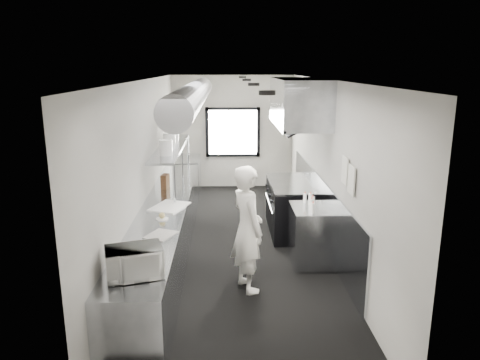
{
  "coord_description": "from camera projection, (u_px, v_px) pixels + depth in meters",
  "views": [
    {
      "loc": [
        -0.2,
        -7.3,
        3.02
      ],
      "look_at": [
        0.04,
        -0.2,
        1.22
      ],
      "focal_mm": 33.94,
      "sensor_mm": 36.0,
      "label": 1
    }
  ],
  "objects": [
    {
      "name": "deli_tub_a",
      "position": [
        125.0,
        252.0,
        5.17
      ],
      "size": [
        0.2,
        0.2,
        0.11
      ],
      "primitive_type": "cylinder",
      "rotation": [
        0.0,
        0.0,
        -0.33
      ],
      "color": "#B4BAAC",
      "rests_on": "prep_counter"
    },
    {
      "name": "range",
      "position": [
        292.0,
        207.0,
        8.41
      ],
      "size": [
        0.88,
        1.6,
        0.94
      ],
      "color": "black",
      "rests_on": "floor"
    },
    {
      "name": "squeeze_bottle_b",
      "position": [
        311.0,
        204.0,
        6.82
      ],
      "size": [
        0.08,
        0.08,
        0.18
      ],
      "primitive_type": "cylinder",
      "rotation": [
        0.0,
        0.0,
        -0.41
      ],
      "color": "white",
      "rests_on": "bottle_station"
    },
    {
      "name": "squeeze_bottle_a",
      "position": [
        313.0,
        208.0,
        6.64
      ],
      "size": [
        0.07,
        0.07,
        0.17
      ],
      "primitive_type": "cylinder",
      "rotation": [
        0.0,
        0.0,
        -0.26
      ],
      "color": "white",
      "rests_on": "bottle_station"
    },
    {
      "name": "prep_counter",
      "position": [
        166.0,
        232.0,
        7.18
      ],
      "size": [
        0.7,
        6.0,
        0.9
      ],
      "primitive_type": "cube",
      "color": "#999EA7",
      "rests_on": "floor"
    },
    {
      "name": "plate_stack_b",
      "position": [
        170.0,
        141.0,
        8.1
      ],
      "size": [
        0.25,
        0.25,
        0.28
      ],
      "primitive_type": "cylinder",
      "rotation": [
        0.0,
        0.0,
        -0.16
      ],
      "color": "white",
      "rests_on": "pass_shelf"
    },
    {
      "name": "service_window",
      "position": [
        233.0,
        132.0,
        11.32
      ],
      "size": [
        1.36,
        0.05,
        1.25
      ],
      "color": "white",
      "rests_on": "wall_back"
    },
    {
      "name": "ceiling",
      "position": [
        237.0,
        80.0,
        7.13
      ],
      "size": [
        3.0,
        8.0,
        0.01
      ],
      "primitive_type": "cube",
      "color": "white",
      "rests_on": "wall_back"
    },
    {
      "name": "wall_cladding",
      "position": [
        320.0,
        209.0,
        8.02
      ],
      "size": [
        0.03,
        5.5,
        1.1
      ],
      "primitive_type": "cube",
      "color": "#999EA7",
      "rests_on": "wall_right"
    },
    {
      "name": "squeeze_bottle_d",
      "position": [
        310.0,
        199.0,
        7.09
      ],
      "size": [
        0.07,
        0.07,
        0.18
      ],
      "primitive_type": "cylinder",
      "rotation": [
        0.0,
        0.0,
        0.27
      ],
      "color": "white",
      "rests_on": "bottle_station"
    },
    {
      "name": "line_cook",
      "position": [
        247.0,
        229.0,
        6.13
      ],
      "size": [
        0.63,
        0.75,
        1.75
      ],
      "primitive_type": "imported",
      "rotation": [
        0.0,
        0.0,
        1.96
      ],
      "color": "white",
      "rests_on": "floor"
    },
    {
      "name": "knife_block",
      "position": [
        165.0,
        181.0,
        8.04
      ],
      "size": [
        0.14,
        0.24,
        0.25
      ],
      "primitive_type": "cube",
      "rotation": [
        0.0,
        0.0,
        -0.18
      ],
      "color": "brown",
      "rests_on": "prep_counter"
    },
    {
      "name": "wall_left",
      "position": [
        146.0,
        167.0,
        7.43
      ],
      "size": [
        0.02,
        8.0,
        2.8
      ],
      "primitive_type": "cube",
      "color": "#B1AFA7",
      "rests_on": "floor"
    },
    {
      "name": "deli_tub_b",
      "position": [
        124.0,
        256.0,
        5.05
      ],
      "size": [
        0.15,
        0.15,
        0.1
      ],
      "primitive_type": "cylinder",
      "rotation": [
        0.0,
        0.0,
        0.01
      ],
      "color": "#B4BAAC",
      "rests_on": "prep_counter"
    },
    {
      "name": "pass_shelf",
      "position": [
        171.0,
        148.0,
        8.37
      ],
      "size": [
        0.45,
        3.0,
        0.68
      ],
      "color": "#999EA7",
      "rests_on": "prep_counter"
    },
    {
      "name": "wall_front",
      "position": [
        251.0,
        275.0,
        3.6
      ],
      "size": [
        3.0,
        0.02,
        2.8
      ],
      "primitive_type": "cube",
      "color": "#B1AFA7",
      "rests_on": "floor"
    },
    {
      "name": "floor",
      "position": [
        237.0,
        246.0,
        7.82
      ],
      "size": [
        3.0,
        8.0,
        0.01
      ],
      "primitive_type": "cube",
      "color": "black",
      "rests_on": "ground"
    },
    {
      "name": "exhaust_hood",
      "position": [
        298.0,
        102.0,
        7.95
      ],
      "size": [
        0.81,
        2.2,
        0.88
      ],
      "color": "#999EA7",
      "rests_on": "ceiling"
    },
    {
      "name": "microwave",
      "position": [
        134.0,
        262.0,
        4.66
      ],
      "size": [
        0.62,
        0.53,
        0.31
      ],
      "primitive_type": "imported",
      "rotation": [
        0.0,
        0.0,
        0.29
      ],
      "color": "white",
      "rests_on": "prep_counter"
    },
    {
      "name": "notice_sheet_a",
      "position": [
        345.0,
        170.0,
        6.31
      ],
      "size": [
        0.02,
        0.28,
        0.38
      ],
      "primitive_type": "cube",
      "color": "silver",
      "rests_on": "wall_right"
    },
    {
      "name": "small_plate",
      "position": [
        162.0,
        219.0,
        6.42
      ],
      "size": [
        0.22,
        0.22,
        0.01
      ],
      "primitive_type": "cylinder",
      "rotation": [
        0.0,
        0.0,
        -0.32
      ],
      "color": "white",
      "rests_on": "prep_counter"
    },
    {
      "name": "bottle_station",
      "position": [
        312.0,
        235.0,
        7.07
      ],
      "size": [
        0.65,
        0.8,
        0.9
      ],
      "primitive_type": "cube",
      "color": "#999EA7",
      "rests_on": "floor"
    },
    {
      "name": "cutting_board",
      "position": [
        169.0,
        207.0,
        6.98
      ],
      "size": [
        0.65,
        0.73,
        0.02
      ],
      "primitive_type": "cube",
      "rotation": [
        0.0,
        0.0,
        -0.38
      ],
      "color": "white",
      "rests_on": "prep_counter"
    },
    {
      "name": "notice_sheet_b",
      "position": [
        352.0,
        180.0,
        5.98
      ],
      "size": [
        0.02,
        0.28,
        0.38
      ],
      "primitive_type": "cube",
      "color": "silver",
      "rests_on": "wall_right"
    },
    {
      "name": "plate_stack_a",
      "position": [
        166.0,
        148.0,
        7.5
      ],
      "size": [
        0.28,
        0.28,
        0.26
      ],
      "primitive_type": "cylinder",
      "rotation": [
        0.0,
        0.0,
        0.31
      ],
      "color": "white",
      "rests_on": "pass_shelf"
    },
    {
      "name": "newspaper",
      "position": [
        161.0,
        235.0,
        5.83
      ],
      "size": [
        0.44,
        0.48,
        0.01
      ],
      "primitive_type": "cube",
      "rotation": [
        0.0,
        0.0,
        -0.44
      ],
      "color": "silver",
      "rests_on": "prep_counter"
    },
    {
      "name": "hvac_duct",
      "position": [
        195.0,
        94.0,
        7.56
      ],
      "size": [
        0.4,
        6.4,
        0.4
      ],
      "primitive_type": "cylinder",
      "rotation": [
        1.57,
        0.0,
        0.0
      ],
      "color": "#919399",
      "rests_on": "ceiling"
    },
    {
      "name": "plate_stack_c",
      "position": [
        173.0,
        136.0,
        8.6
      ],
      "size": [
        0.23,
        0.23,
        0.31
      ],
      "primitive_type": "cylinder",
      "rotation": [
        0.0,
        0.0,
        0.05
      ],
      "color": "white",
      "rests_on": "pass_shelf"
    },
    {
      "name": "wall_back",
      "position": [
        233.0,
        132.0,
        11.35
      ],
      "size": [
        3.0,
        0.02,
        2.8
      ],
      "primitive_type": "cube",
      "color": "#B1AFA7",
      "rests_on": "floor"
    },
    {
      "name": "wall_right",
      "position": [
        327.0,
        166.0,
        7.52
      ],
      "size": [
        0.02,
        8.0,
        2.8
      ],
      "primitive_type": "cube",
      "color": "#B1AFA7",
      "rests_on": "floor"
    },
    {
      "name": "plate_stack_d",
      "position": [
        173.0,
        132.0,
        8.95
      ],
      "size": [
        0.25,
        0.25,
        0.36
      ],
      "primitive_type": "cylinder",
      "rotation": [
        0.0,
        0.0,
        -0.11
      ],
      "color": "white",
      "rests_on": "pass_shelf"
    },
    {
      "name": "squeeze_bottle_e",
      "position": [
        305.0,
        198.0,
        7.18
      ],
      "size": [
        0.05,
        0.05,
        0.16
      ],
      "primitive_type": "cylinder",
      "rotation": [
        0.0,
        0.0,
        -0.01
      ],
      "color": "white",
      "rests_on": "bottle_station"
    },
    {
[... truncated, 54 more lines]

